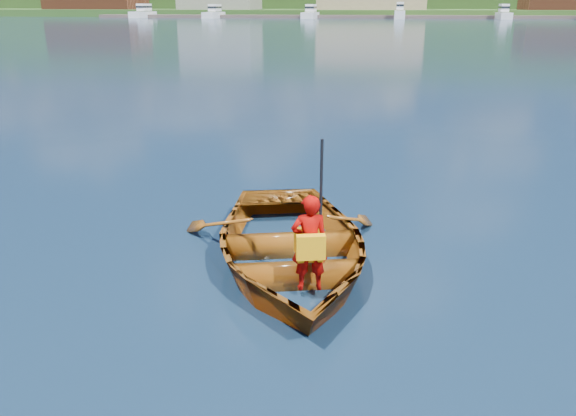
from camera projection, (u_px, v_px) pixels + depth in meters
name	position (u px, v px, depth m)	size (l,w,h in m)	color
ground	(235.00, 254.00, 8.01)	(600.00, 600.00, 0.00)	#0F2740
rowboat	(289.00, 245.00, 7.59)	(4.07, 4.90, 0.88)	brown
child_paddler	(310.00, 243.00, 6.62)	(0.50, 0.42, 1.82)	#A60503
dock	(398.00, 17.00, 144.28)	(159.97, 12.91, 0.80)	brown
marina_yachts	(415.00, 13.00, 138.94)	(140.42, 13.84, 4.32)	white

